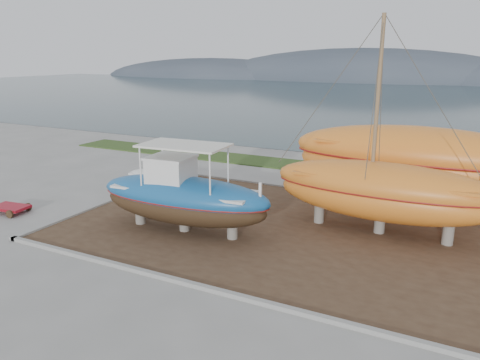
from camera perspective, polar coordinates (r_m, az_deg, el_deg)
The scene contains 11 objects.
ground at distance 17.08m, azimuth -0.41°, elevation -10.31°, with size 140.00×140.00×0.00m, color gray.
dirt_patch at distance 20.41m, azimuth 4.82°, elevation -5.90°, with size 18.00×12.00×0.06m, color #422D1E.
curb_frame at distance 20.39m, azimuth 4.82°, elevation -5.78°, with size 18.60×12.60×0.15m, color gray, non-canonical shape.
grass_strip at distance 30.90m, azimuth 13.00°, elevation 1.08°, with size 44.00×3.00×0.08m, color #284219.
sea at distance 84.29m, azimuth 22.47°, elevation 9.02°, with size 260.00×100.00×0.04m, color #1B3136, non-canonical shape.
mountain_ridge at distance 139.04m, azimuth 24.63°, elevation 10.78°, with size 200.00×36.00×20.00m, color #333D49, non-canonical shape.
blue_caique at distance 19.59m, azimuth -6.92°, elevation -1.02°, with size 7.73×2.42×3.73m, color #175692, non-canonical shape.
white_dinghy at distance 24.84m, azimuth -9.77°, elevation -0.53°, with size 4.42×1.66×1.33m, color silver, non-canonical shape.
orange_sailboat at distance 19.56m, azimuth 17.53°, elevation 5.94°, with size 9.18×2.71×8.78m, color orange, non-canonical shape.
orange_bare_hull at distance 23.89m, azimuth 20.49°, elevation 1.26°, with size 11.86×3.56×3.89m, color orange, non-canonical shape.
red_trailer at distance 24.82m, azimuth -26.17°, elevation -3.24°, with size 2.48×1.24×0.35m, color maroon, non-canonical shape.
Camera 1 is at (7.14, -13.67, 7.34)m, focal length 35.00 mm.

